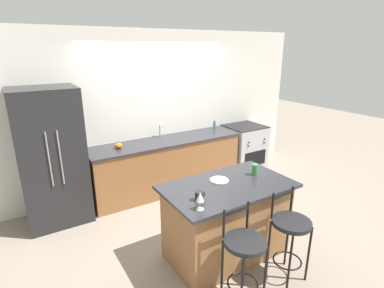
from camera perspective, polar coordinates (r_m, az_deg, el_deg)
The scene contains 15 objects.
ground_plane at distance 5.13m, azimuth -2.73°, elevation -10.06°, with size 18.00×18.00×0.00m, color gray.
wall_back at distance 5.29m, azimuth -6.80°, elevation 6.27°, with size 6.00×0.07×2.70m.
back_counter at distance 5.26m, azimuth -4.88°, elevation -3.92°, with size 2.67×0.71×0.91m.
sink_faucet at distance 5.24m, azimuth -6.06°, elevation 2.81°, with size 0.02×0.13×0.22m.
kitchen_island at distance 3.68m, azimuth 6.63°, elevation -14.14°, with size 1.49×0.88×0.92m.
refrigerator at distance 4.58m, azimuth -25.16°, elevation -2.29°, with size 0.84×0.74×1.92m.
oven_range at distance 6.16m, azimuth 9.82°, elevation -0.73°, with size 0.73×0.71×0.93m.
bar_stool_near at distance 3.04m, azimuth 9.89°, elevation -19.58°, with size 0.40×0.40×1.00m.
bar_stool_far at distance 3.42m, azimuth 18.16°, elevation -15.54°, with size 0.40×0.40×1.00m.
dinner_plate at distance 3.55m, azimuth 5.21°, elevation -6.84°, with size 0.22×0.22×0.02m.
wine_glass at distance 2.90m, azimuth 1.55°, elevation -10.10°, with size 0.08×0.08×0.19m.
coffee_mug at distance 3.10m, azimuth 1.40°, elevation -9.86°, with size 0.12×0.09×0.10m.
tumbler_cup at distance 3.74m, azimuth 11.89°, elevation -4.80°, with size 0.08×0.08×0.14m.
pumpkin_decoration at distance 4.77m, azimuth -13.84°, elevation -0.30°, with size 0.12×0.12×0.12m.
soap_bottle at distance 5.80m, azimuth 4.29°, elevation 3.62°, with size 0.05×0.05×0.16m.
Camera 1 is at (-2.18, -3.97, 2.42)m, focal length 28.00 mm.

